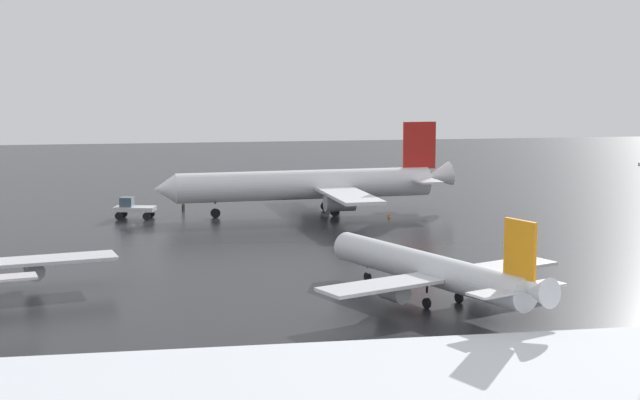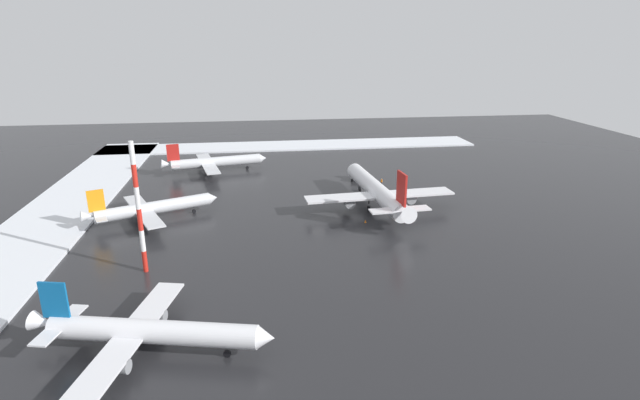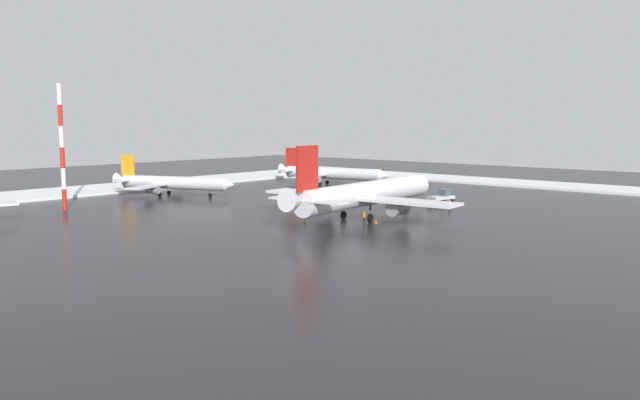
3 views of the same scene
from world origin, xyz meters
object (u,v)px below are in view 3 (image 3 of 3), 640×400
(antenna_mast, at_px, (62,147))
(traffic_cone_near_nose, at_px, (304,221))
(airplane_parked_portside, at_px, (330,173))
(pushback_tug, at_px, (442,197))
(ground_crew_beside_wing, at_px, (450,204))
(ground_crew_mid_apron, at_px, (364,216))
(airplane_foreground_jet, at_px, (171,183))
(airplane_far_rear, at_px, (365,194))
(traffic_cone_mid_line, at_px, (376,221))

(antenna_mast, distance_m, traffic_cone_near_nose, 40.95)
(airplane_parked_portside, height_order, traffic_cone_near_nose, airplane_parked_portside)
(pushback_tug, bearing_deg, ground_crew_beside_wing, -127.08)
(ground_crew_beside_wing, height_order, ground_crew_mid_apron, same)
(airplane_foreground_jet, xyz_separation_m, traffic_cone_near_nose, (6.46, 39.62, -2.20))
(ground_crew_mid_apron, bearing_deg, pushback_tug, 135.68)
(ground_crew_mid_apron, xyz_separation_m, antenna_mast, (20.27, -43.32, 8.79))
(pushback_tug, xyz_separation_m, traffic_cone_near_nose, (29.25, -4.23, -1.01))
(airplane_parked_portside, relative_size, ground_crew_beside_wing, 15.51)
(ground_crew_beside_wing, distance_m, ground_crew_mid_apron, 18.80)
(ground_crew_beside_wing, bearing_deg, antenna_mast, 24.01)
(airplane_foreground_jet, distance_m, traffic_cone_near_nose, 40.20)
(airplane_far_rear, xyz_separation_m, airplane_foreground_jet, (1.88, -43.67, -1.09))
(pushback_tug, bearing_deg, traffic_cone_mid_line, -157.80)
(airplane_far_rear, relative_size, traffic_cone_mid_line, 65.91)
(ground_crew_mid_apron, relative_size, traffic_cone_near_nose, 3.11)
(airplane_foreground_jet, height_order, ground_crew_mid_apron, airplane_foreground_jet)
(airplane_foreground_jet, relative_size, ground_crew_beside_wing, 13.96)
(ground_crew_beside_wing, relative_size, antenna_mast, 0.09)
(airplane_parked_portside, distance_m, traffic_cone_mid_line, 51.91)
(pushback_tug, height_order, traffic_cone_near_nose, pushback_tug)
(antenna_mast, distance_m, traffic_cone_mid_line, 50.26)
(ground_crew_beside_wing, xyz_separation_m, traffic_cone_near_nose, (23.35, -9.06, -0.70))
(ground_crew_mid_apron, bearing_deg, traffic_cone_mid_line, 86.94)
(airplane_foreground_jet, bearing_deg, pushback_tug, 4.02)
(traffic_cone_near_nose, bearing_deg, airplane_far_rear, 154.10)
(pushback_tug, xyz_separation_m, antenna_mast, (44.81, -40.90, 8.48))
(airplane_parked_portside, bearing_deg, ground_crew_beside_wing, -36.31)
(ground_crew_mid_apron, bearing_deg, traffic_cone_near_nose, -104.66)
(airplane_foreground_jet, relative_size, pushback_tug, 4.79)
(traffic_cone_near_nose, height_order, traffic_cone_mid_line, same)
(traffic_cone_mid_line, bearing_deg, ground_crew_mid_apron, -43.11)
(traffic_cone_mid_line, bearing_deg, airplane_far_rear, -123.25)
(airplane_far_rear, bearing_deg, pushback_tug, -4.96)
(ground_crew_beside_wing, relative_size, ground_crew_mid_apron, 1.00)
(airplane_parked_portside, bearing_deg, airplane_far_rear, -55.68)
(airplane_parked_portside, height_order, ground_crew_beside_wing, airplane_parked_portside)
(airplane_far_rear, bearing_deg, airplane_parked_portside, 41.93)
(pushback_tug, height_order, ground_crew_mid_apron, pushback_tug)
(airplane_foreground_jet, height_order, traffic_cone_mid_line, airplane_foreground_jet)
(ground_crew_mid_apron, distance_m, traffic_cone_mid_line, 1.78)
(ground_crew_mid_apron, bearing_deg, airplane_foreground_jet, -142.12)
(traffic_cone_mid_line, bearing_deg, traffic_cone_near_nose, -52.77)
(pushback_tug, bearing_deg, airplane_far_rear, -166.91)
(antenna_mast, bearing_deg, traffic_cone_near_nose, 112.99)
(ground_crew_mid_apron, xyz_separation_m, traffic_cone_near_nose, (4.71, -6.65, -0.70))
(pushback_tug, bearing_deg, airplane_foreground_jet, 131.04)
(airplane_foreground_jet, height_order, antenna_mast, antenna_mast)
(airplane_far_rear, height_order, airplane_foreground_jet, airplane_far_rear)
(airplane_far_rear, height_order, traffic_cone_near_nose, airplane_far_rear)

